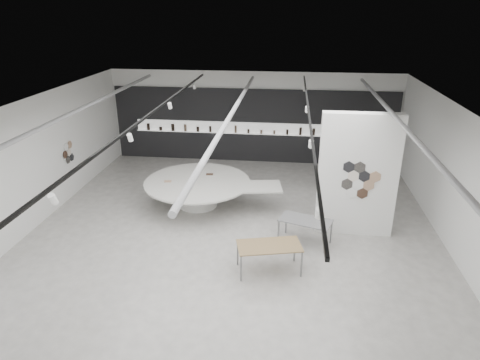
# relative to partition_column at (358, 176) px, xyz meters

# --- Properties ---
(room) EXTENTS (12.02, 14.02, 3.82)m
(room) POSITION_rel_partition_column_xyz_m (-3.59, -1.00, 0.27)
(room) COLOR #B0ACA6
(room) RESTS_ON ground
(back_wall_display) EXTENTS (11.80, 0.27, 3.10)m
(back_wall_display) POSITION_rel_partition_column_xyz_m (-3.58, 5.94, -0.26)
(back_wall_display) COLOR black
(back_wall_display) RESTS_ON ground
(partition_column) EXTENTS (2.20, 0.38, 3.60)m
(partition_column) POSITION_rel_partition_column_xyz_m (0.00, 0.00, 0.00)
(partition_column) COLOR white
(partition_column) RESTS_ON ground
(display_island) EXTENTS (4.83, 3.99, 0.90)m
(display_island) POSITION_rel_partition_column_xyz_m (-4.84, 1.24, -1.22)
(display_island) COLOR white
(display_island) RESTS_ON ground
(sample_table_wood) EXTENTS (1.72, 1.14, 0.74)m
(sample_table_wood) POSITION_rel_partition_column_xyz_m (-2.34, -2.31, -1.11)
(sample_table_wood) COLOR olive
(sample_table_wood) RESTS_ON ground
(sample_table_stone) EXTENTS (1.57, 1.13, 0.73)m
(sample_table_stone) POSITION_rel_partition_column_xyz_m (-1.41, -0.82, -1.13)
(sample_table_stone) COLOR slate
(sample_table_stone) RESTS_ON ground
(kitchen_counter) EXTENTS (1.50, 0.71, 1.14)m
(kitchen_counter) POSITION_rel_partition_column_xyz_m (0.06, 5.53, -1.39)
(kitchen_counter) COLOR white
(kitchen_counter) RESTS_ON ground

